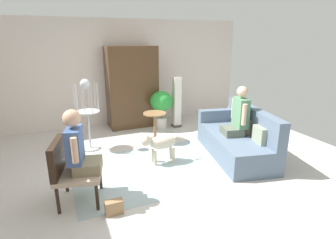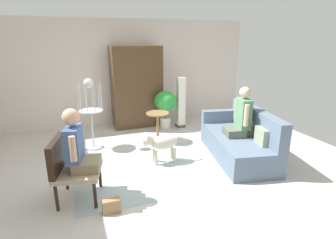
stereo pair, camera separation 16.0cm
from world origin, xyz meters
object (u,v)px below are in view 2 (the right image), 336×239
object	(u,v)px
couch	(240,140)
armoire_cabinet	(137,87)
armchair	(68,165)
bird_cage_stand	(91,110)
dog	(161,143)
potted_plant	(165,104)
person_on_armchair	(77,145)
handbag	(111,206)
person_on_couch	(241,116)
column_lamp	(181,103)
round_end_table	(158,125)

from	to	relation	value
couch	armoire_cabinet	size ratio (longest dim) A/B	1.03
armchair	bird_cage_stand	bearing A→B (deg)	74.88
dog	potted_plant	size ratio (longest dim) A/B	0.88
person_on_armchair	dog	distance (m)	1.60
bird_cage_stand	handbag	bearing A→B (deg)	-90.37
person_on_couch	dog	xyz separation A→B (m)	(-1.42, 0.27, -0.41)
armchair	person_on_armchair	bearing A→B (deg)	-14.01
person_on_armchair	handbag	size ratio (longest dim) A/B	3.74
armoire_cabinet	handbag	bearing A→B (deg)	-109.93
armchair	person_on_armchair	xyz separation A→B (m)	(0.14, -0.03, 0.28)
column_lamp	person_on_armchair	bearing A→B (deg)	-136.31
person_on_armchair	bird_cage_stand	xyz separation A→B (m)	(0.34, 1.79, -0.00)
armoire_cabinet	dog	bearing A→B (deg)	-93.89
armchair	bird_cage_stand	size ratio (longest dim) A/B	0.63
person_on_armchair	handbag	xyz separation A→B (m)	(0.32, -0.47, -0.70)
couch	dog	bearing A→B (deg)	170.22
potted_plant	armoire_cabinet	size ratio (longest dim) A/B	0.47
bird_cage_stand	handbag	distance (m)	2.36
person_on_couch	round_end_table	size ratio (longest dim) A/B	1.40
armoire_cabinet	round_end_table	bearing A→B (deg)	-84.62
potted_plant	handbag	size ratio (longest dim) A/B	4.10
couch	handbag	bearing A→B (deg)	-160.74
couch	round_end_table	size ratio (longest dim) A/B	3.17
couch	dog	size ratio (longest dim) A/B	2.48
handbag	bird_cage_stand	bearing A→B (deg)	89.63
person_on_armchair	armchair	bearing A→B (deg)	165.99
person_on_couch	dog	size ratio (longest dim) A/B	1.09
person_on_couch	armoire_cabinet	size ratio (longest dim) A/B	0.46
round_end_table	dog	distance (m)	1.02
armchair	armoire_cabinet	xyz separation A→B (m)	(1.68, 2.86, 0.46)
person_on_armchair	round_end_table	size ratio (longest dim) A/B	1.33
person_on_couch	bird_cage_stand	world-z (taller)	bird_cage_stand
dog	potted_plant	distance (m)	1.89
dog	potted_plant	xyz separation A→B (m)	(0.72, 1.73, 0.24)
dog	bird_cage_stand	size ratio (longest dim) A/B	0.58
armchair	dog	size ratio (longest dim) A/B	1.08
armchair	person_on_couch	xyz separation A→B (m)	(2.94, 0.36, 0.28)
couch	bird_cage_stand	size ratio (longest dim) A/B	1.44
round_end_table	armoire_cabinet	size ratio (longest dim) A/B	0.33
armchair	armoire_cabinet	world-z (taller)	armoire_cabinet
armchair	armoire_cabinet	distance (m)	3.35
person_on_couch	armoire_cabinet	world-z (taller)	armoire_cabinet
potted_plant	column_lamp	xyz separation A→B (m)	(0.39, -0.01, -0.01)
bird_cage_stand	round_end_table	bearing A→B (deg)	-6.09
dog	armoire_cabinet	distance (m)	2.31
bird_cage_stand	column_lamp	size ratio (longest dim) A/B	1.13
couch	armoire_cabinet	xyz separation A→B (m)	(-1.30, 2.48, 0.66)
armchair	person_on_couch	bearing A→B (deg)	6.92
couch	bird_cage_stand	xyz separation A→B (m)	(-2.51, 1.37, 0.47)
person_on_armchair	bird_cage_stand	distance (m)	1.82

